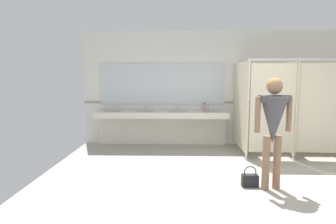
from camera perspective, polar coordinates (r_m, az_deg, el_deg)
name	(u,v)px	position (r m, az deg, el deg)	size (l,w,h in m)	color
ground_plane	(260,195)	(4.60, 17.73, -15.36)	(7.08, 6.76, 0.10)	#9E998E
wall_back	(226,88)	(7.34, 11.34, 4.59)	(7.08, 0.12, 2.79)	silver
wall_back_tile_band	(226,102)	(7.30, 11.36, 1.88)	(7.08, 0.01, 0.06)	#9E937F
vanity_counter	(162,120)	(7.06, -1.22, -1.69)	(3.17, 0.53, 0.96)	silver
mirror_panel	(162,84)	(7.17, -1.17, 5.58)	(3.07, 0.02, 1.02)	silver
bathroom_stalls	(310,106)	(6.86, 26.16, 1.10)	(2.91, 1.47, 2.03)	beige
person_standing	(273,120)	(4.49, 20.07, -1.43)	(0.57, 0.48, 1.66)	#8C664C
handbag	(250,180)	(4.71, 15.86, -12.74)	(0.25, 0.12, 0.32)	black
soap_dispenser	(205,107)	(7.12, 7.22, 0.93)	(0.07, 0.07, 0.21)	#D899B2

